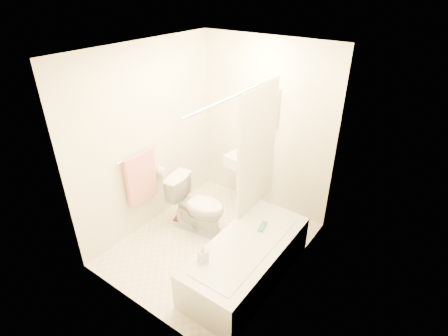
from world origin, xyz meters
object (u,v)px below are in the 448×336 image
Objects in this scene: bathtub at (247,260)px; toilet at (198,205)px; sink at (245,179)px; bath_mat at (199,215)px; soap_bottle at (203,254)px.

toilet is at bearing 160.96° from bathtub.
bath_mat is (-0.39, -0.59, -0.45)m from sink.
toilet is at bearing -96.84° from sink.
sink reaches higher than soap_bottle.
bath_mat is at bearing 30.09° from toilet.
bathtub is 0.63m from soap_bottle.
sink reaches higher than bath_mat.
bathtub is at bearing -48.00° from sink.
bathtub is 2.72× the size of bath_mat.
soap_bottle is at bearing -48.22° from bath_mat.
bathtub is 1.31m from bath_mat.
bath_mat is at bearing 131.78° from soap_bottle.
toilet is 1.13m from soap_bottle.
soap_bottle is (0.93, -1.04, 0.55)m from bath_mat.
bathtub is at bearing -117.22° from toilet.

